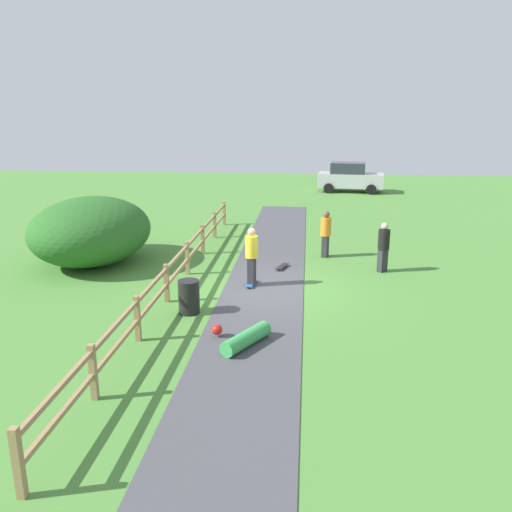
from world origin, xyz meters
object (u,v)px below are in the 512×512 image
at_px(skater_fallen, 244,338).
at_px(skateboard_loose, 282,266).
at_px(skater_riding, 252,254).
at_px(bystander_orange, 326,232).
at_px(bystander_black, 384,245).
at_px(bush_large, 91,231).
at_px(parked_car_silver, 350,177).
at_px(trash_bin, 189,297).

relative_size(skater_fallen, skateboard_loose, 1.79).
bearing_deg(skater_riding, bystander_orange, 56.70).
bearing_deg(bystander_black, bush_large, 179.70).
bearing_deg(bystander_orange, skater_riding, -123.30).
bearing_deg(bystander_orange, parked_car_silver, 82.69).
relative_size(skater_fallen, parked_car_silver, 0.34).
height_order(skater_fallen, parked_car_silver, parked_car_silver).
height_order(bush_large, bystander_orange, bush_large).
relative_size(skater_riding, bystander_orange, 1.06).
bearing_deg(trash_bin, skateboard_loose, 61.88).
distance_m(trash_bin, parked_car_silver, 22.79).
xyz_separation_m(skater_riding, bystander_black, (4.17, 1.89, -0.11)).
distance_m(bush_large, skater_fallen, 8.72).
relative_size(skateboard_loose, parked_car_silver, 0.19).
relative_size(skater_riding, parked_car_silver, 0.41).
bearing_deg(trash_bin, bystander_orange, 57.63).
bearing_deg(bystander_orange, skater_fallen, -104.86).
distance_m(skateboard_loose, parked_car_silver, 18.19).
bearing_deg(skateboard_loose, skater_riding, -114.33).
bearing_deg(skater_riding, bush_large, 161.50).
bearing_deg(bystander_black, parked_car_silver, 89.26).
xyz_separation_m(trash_bin, bystander_orange, (3.74, 5.91, 0.48)).
xyz_separation_m(bystander_black, bystander_orange, (-1.84, 1.65, 0.02)).
distance_m(skater_fallen, parked_car_silver, 24.27).
bearing_deg(bush_large, bystander_orange, 11.10).
relative_size(trash_bin, skateboard_loose, 1.09).
height_order(skateboard_loose, parked_car_silver, parked_car_silver).
distance_m(skater_riding, parked_car_silver, 20.16).
distance_m(trash_bin, skater_fallen, 2.52).
relative_size(bystander_black, bystander_orange, 0.98).
relative_size(trash_bin, parked_car_silver, 0.21).
relative_size(skater_fallen, bystander_black, 0.88).
xyz_separation_m(skater_fallen, bystander_black, (3.90, 6.12, 0.71)).
bearing_deg(skateboard_loose, skater_fallen, -95.38).
height_order(trash_bin, parked_car_silver, parked_car_silver).
bearing_deg(bystander_black, bystander_orange, 138.09).
bearing_deg(bush_large, trash_bin, -44.33).
relative_size(bystander_black, parked_car_silver, 0.38).
relative_size(skater_riding, bystander_black, 1.08).
xyz_separation_m(skater_fallen, skateboard_loose, (0.57, 6.08, -0.11)).
height_order(bush_large, bystander_black, bush_large).
distance_m(trash_bin, bystander_black, 7.03).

